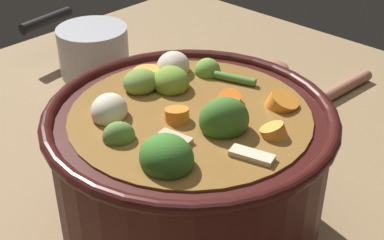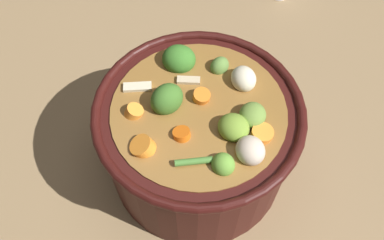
# 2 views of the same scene
# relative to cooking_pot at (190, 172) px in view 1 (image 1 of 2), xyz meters

# --- Properties ---
(ground_plane) EXTENTS (1.10, 1.10, 0.00)m
(ground_plane) POSITION_rel_cooking_pot_xyz_m (0.00, 0.00, -0.08)
(ground_plane) COLOR #8C704C
(cooking_pot) EXTENTS (0.26, 0.26, 0.17)m
(cooking_pot) POSITION_rel_cooking_pot_xyz_m (0.00, 0.00, 0.00)
(cooking_pot) COLOR #38110F
(cooking_pot) RESTS_ON ground_plane
(wooden_spoon) EXTENTS (0.15, 0.19, 0.02)m
(wooden_spoon) POSITION_rel_cooking_pot_xyz_m (-0.10, 0.34, -0.07)
(wooden_spoon) COLOR #975C48
(wooden_spoon) RESTS_ON ground_plane
(small_saucepan) EXTENTS (0.17, 0.12, 0.07)m
(small_saucepan) POSITION_rel_cooking_pot_xyz_m (-0.36, 0.16, -0.04)
(small_saucepan) COLOR #ADADB2
(small_saucepan) RESTS_ON ground_plane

